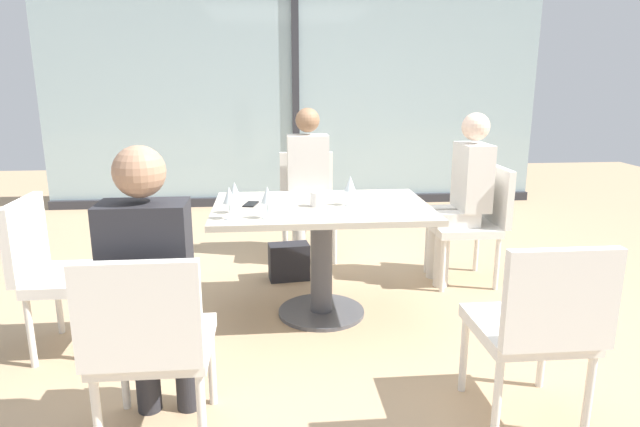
% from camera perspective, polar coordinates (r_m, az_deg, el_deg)
% --- Properties ---
extents(ground_plane, '(12.00, 12.00, 0.00)m').
position_cam_1_polar(ground_plane, '(3.65, 0.15, -10.33)').
color(ground_plane, tan).
extents(window_wall_backdrop, '(5.76, 0.10, 2.70)m').
position_cam_1_polar(window_wall_backdrop, '(6.52, -2.55, 11.46)').
color(window_wall_backdrop, '#9EB7BC').
rests_on(window_wall_backdrop, ground_plane).
extents(dining_table_main, '(1.34, 0.89, 0.73)m').
position_cam_1_polar(dining_table_main, '(3.46, 0.15, -1.98)').
color(dining_table_main, '#BCB29E').
rests_on(dining_table_main, ground_plane).
extents(chair_near_window, '(0.46, 0.51, 0.87)m').
position_cam_1_polar(chair_near_window, '(4.69, -1.30, 1.62)').
color(chair_near_window, silver).
rests_on(chair_near_window, ground_plane).
extents(chair_far_right, '(0.50, 0.46, 0.87)m').
position_cam_1_polar(chair_far_right, '(4.22, 15.91, -0.35)').
color(chair_far_right, silver).
rests_on(chair_far_right, ground_plane).
extents(chair_front_left, '(0.46, 0.50, 0.87)m').
position_cam_1_polar(chair_front_left, '(2.34, -17.27, -12.30)').
color(chair_front_left, silver).
rests_on(chair_front_left, ground_plane).
extents(chair_front_right, '(0.46, 0.50, 0.87)m').
position_cam_1_polar(chair_front_right, '(2.54, 21.77, -10.45)').
color(chair_front_right, silver).
rests_on(chair_front_right, ground_plane).
extents(chair_side_end, '(0.50, 0.46, 0.87)m').
position_cam_1_polar(chair_side_end, '(3.36, -25.61, -4.91)').
color(chair_side_end, silver).
rests_on(chair_side_end, ground_plane).
extents(person_near_window, '(0.34, 0.39, 1.26)m').
position_cam_1_polar(person_near_window, '(4.54, -1.22, 3.83)').
color(person_near_window, silver).
rests_on(person_near_window, ground_plane).
extents(person_far_right, '(0.39, 0.34, 1.26)m').
position_cam_1_polar(person_far_right, '(4.14, 14.69, 2.35)').
color(person_far_right, silver).
rests_on(person_far_right, ground_plane).
extents(person_front_left, '(0.34, 0.39, 1.26)m').
position_cam_1_polar(person_front_left, '(2.35, -17.10, -6.68)').
color(person_front_left, '#28282D').
rests_on(person_front_left, ground_plane).
extents(wine_glass_0, '(0.07, 0.07, 0.18)m').
position_cam_1_polar(wine_glass_0, '(3.09, -9.42, 1.80)').
color(wine_glass_0, silver).
rests_on(wine_glass_0, dining_table_main).
extents(wine_glass_1, '(0.07, 0.07, 0.18)m').
position_cam_1_polar(wine_glass_1, '(3.07, -5.51, 1.87)').
color(wine_glass_1, silver).
rests_on(wine_glass_1, dining_table_main).
extents(wine_glass_2, '(0.07, 0.07, 0.18)m').
position_cam_1_polar(wine_glass_2, '(3.38, 3.16, 3.04)').
color(wine_glass_2, silver).
rests_on(wine_glass_2, dining_table_main).
extents(wine_glass_3, '(0.07, 0.07, 0.18)m').
position_cam_1_polar(wine_glass_3, '(3.22, -8.88, 2.31)').
color(wine_glass_3, silver).
rests_on(wine_glass_3, dining_table_main).
extents(coffee_cup, '(0.08, 0.08, 0.09)m').
position_cam_1_polar(coffee_cup, '(3.36, -0.38, 1.49)').
color(coffee_cup, white).
rests_on(coffee_cup, dining_table_main).
extents(cell_phone_on_table, '(0.10, 0.16, 0.01)m').
position_cam_1_polar(cell_phone_on_table, '(3.45, -7.20, 0.98)').
color(cell_phone_on_table, black).
rests_on(cell_phone_on_table, dining_table_main).
extents(handbag_0, '(0.32, 0.20, 0.28)m').
position_cam_1_polar(handbag_0, '(4.19, -3.24, -5.02)').
color(handbag_0, '#232328').
rests_on(handbag_0, ground_plane).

